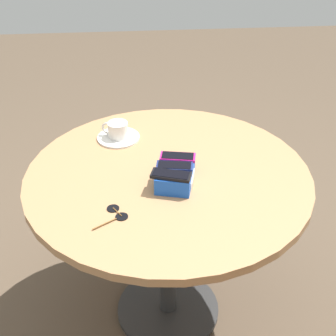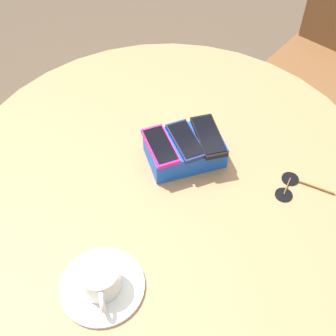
% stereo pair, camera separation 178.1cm
% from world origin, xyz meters
% --- Properties ---
extents(ground_plane, '(8.00, 8.00, 0.00)m').
position_xyz_m(ground_plane, '(0.00, 0.00, 0.00)').
color(ground_plane, brown).
extents(round_table, '(1.01, 1.01, 0.72)m').
position_xyz_m(round_table, '(0.00, 0.00, 0.61)').
color(round_table, '#2D2D2D').
rests_on(round_table, ground_plane).
extents(phone_box, '(0.20, 0.15, 0.06)m').
position_xyz_m(phone_box, '(-0.06, -0.02, 0.75)').
color(phone_box, blue).
rests_on(phone_box, round_table).
extents(phone_black, '(0.09, 0.14, 0.01)m').
position_xyz_m(phone_black, '(-0.11, -0.00, 0.79)').
color(phone_black, black).
rests_on(phone_black, phone_box).
extents(phone_navy, '(0.07, 0.13, 0.01)m').
position_xyz_m(phone_navy, '(-0.06, -0.02, 0.79)').
color(phone_navy, navy).
rests_on(phone_navy, phone_box).
extents(phone_magenta, '(0.07, 0.13, 0.01)m').
position_xyz_m(phone_magenta, '(-0.00, -0.03, 0.79)').
color(phone_magenta, '#D11975').
rests_on(phone_magenta, phone_box).
extents(saucer, '(0.17, 0.17, 0.01)m').
position_xyz_m(saucer, '(0.26, 0.17, 0.73)').
color(saucer, silver).
rests_on(saucer, round_table).
extents(coffee_cup, '(0.08, 0.10, 0.06)m').
position_xyz_m(coffee_cup, '(0.26, 0.18, 0.76)').
color(coffee_cup, silver).
rests_on(coffee_cup, saucer).
extents(sunglasses, '(0.12, 0.11, 0.01)m').
position_xyz_m(sunglasses, '(-0.22, 0.18, 0.73)').
color(sunglasses, black).
rests_on(sunglasses, round_table).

